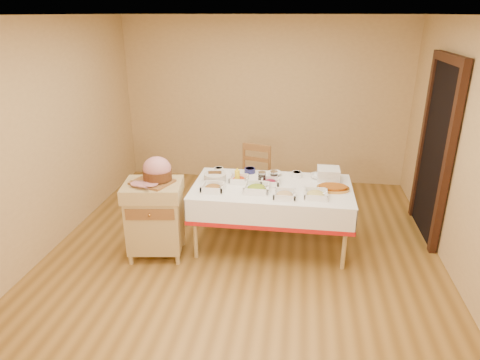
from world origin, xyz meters
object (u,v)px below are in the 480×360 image
object	(u,v)px
ham_on_board	(156,172)
plate_stack	(328,174)
preserve_jar_left	(262,177)
dining_chair	(252,180)
preserve_jar_right	(274,176)
mustard_bottle	(237,176)
butcher_cart	(155,215)
bread_basket	(215,177)
dining_table	(272,199)
brass_platter	(333,188)

from	to	relation	value
ham_on_board	plate_stack	world-z (taller)	ham_on_board
preserve_jar_left	dining_chair	bearing A→B (deg)	105.40
preserve_jar_right	mustard_bottle	world-z (taller)	mustard_bottle
butcher_cart	ham_on_board	distance (m)	0.51
preserve_jar_left	ham_on_board	bearing A→B (deg)	-155.52
plate_stack	ham_on_board	bearing A→B (deg)	-160.06
preserve_jar_left	mustard_bottle	distance (m)	0.29
bread_basket	ham_on_board	bearing A→B (deg)	-141.52
ham_on_board	preserve_jar_right	bearing A→B (deg)	24.21
preserve_jar_left	plate_stack	bearing A→B (deg)	13.02
dining_table	brass_platter	distance (m)	0.71
butcher_cart	plate_stack	bearing A→B (deg)	20.43
bread_basket	brass_platter	xyz separation A→B (m)	(1.37, -0.07, -0.03)
dining_table	butcher_cart	bearing A→B (deg)	-162.06
dining_chair	preserve_jar_left	world-z (taller)	dining_chair
ham_on_board	bread_basket	world-z (taller)	ham_on_board
plate_stack	preserve_jar_right	bearing A→B (deg)	-169.02
plate_stack	dining_table	bearing A→B (deg)	-154.86
dining_table	ham_on_board	xyz separation A→B (m)	(-1.24, -0.38, 0.41)
butcher_cart	mustard_bottle	bearing A→B (deg)	27.66
butcher_cart	preserve_jar_right	size ratio (longest dim) A/B	7.61
plate_stack	butcher_cart	bearing A→B (deg)	-159.57
bread_basket	plate_stack	xyz separation A→B (m)	(1.33, 0.24, 0.02)
mustard_bottle	bread_basket	distance (m)	0.27
bread_basket	brass_platter	size ratio (longest dim) A/B	0.71
dining_table	preserve_jar_left	xyz separation A→B (m)	(-0.13, 0.12, 0.22)
ham_on_board	preserve_jar_right	world-z (taller)	ham_on_board
dining_chair	preserve_jar_right	xyz separation A→B (m)	(0.33, -0.63, 0.31)
dining_table	plate_stack	size ratio (longest dim) A/B	7.01
mustard_bottle	brass_platter	bearing A→B (deg)	-2.67
dining_chair	bread_basket	xyz separation A→B (m)	(-0.36, -0.74, 0.31)
butcher_cart	preserve_jar_left	distance (m)	1.31
ham_on_board	dining_table	bearing A→B (deg)	17.08
butcher_cart	preserve_jar_right	xyz separation A→B (m)	(1.29, 0.59, 0.31)
dining_table	plate_stack	bearing A→B (deg)	25.14
preserve_jar_left	preserve_jar_right	distance (m)	0.15
dining_chair	plate_stack	xyz separation A→B (m)	(0.96, -0.50, 0.33)
ham_on_board	mustard_bottle	size ratio (longest dim) A/B	2.28
dining_chair	mustard_bottle	distance (m)	0.84
dining_chair	mustard_bottle	bearing A→B (deg)	-96.87
ham_on_board	preserve_jar_right	xyz separation A→B (m)	(1.24, 0.56, -0.20)
plate_stack	brass_platter	size ratio (longest dim) A/B	0.71
mustard_bottle	plate_stack	world-z (taller)	mustard_bottle
preserve_jar_right	bread_basket	xyz separation A→B (m)	(-0.69, -0.12, -0.00)
butcher_cart	ham_on_board	size ratio (longest dim) A/B	2.03
butcher_cart	brass_platter	xyz separation A→B (m)	(1.97, 0.40, 0.28)
dining_chair	preserve_jar_left	distance (m)	0.77
ham_on_board	bread_basket	size ratio (longest dim) A/B	1.68
butcher_cart	dining_chair	world-z (taller)	dining_chair
dining_chair	preserve_jar_right	size ratio (longest dim) A/B	8.30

